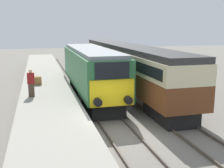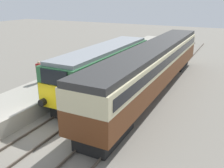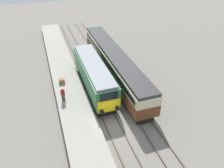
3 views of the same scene
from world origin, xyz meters
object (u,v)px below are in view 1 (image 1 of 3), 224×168
at_px(locomotive, 91,71).
at_px(luggage_crate, 37,81).
at_px(person_on_platform, 31,83).
at_px(passenger_carriage, 126,62).

relative_size(locomotive, luggage_crate, 17.89).
xyz_separation_m(locomotive, person_on_platform, (-4.29, -2.67, -0.19)).
bearing_deg(locomotive, luggage_crate, 164.62).
xyz_separation_m(person_on_platform, luggage_crate, (0.33, 3.76, -0.56)).
bearing_deg(passenger_carriage, luggage_crate, -172.13).
bearing_deg(passenger_carriage, locomotive, -148.20).
distance_m(passenger_carriage, person_on_platform, 9.06).
xyz_separation_m(passenger_carriage, luggage_crate, (-7.36, -1.02, -1.03)).
relative_size(person_on_platform, luggage_crate, 2.46).
bearing_deg(person_on_platform, luggage_crate, 85.03).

